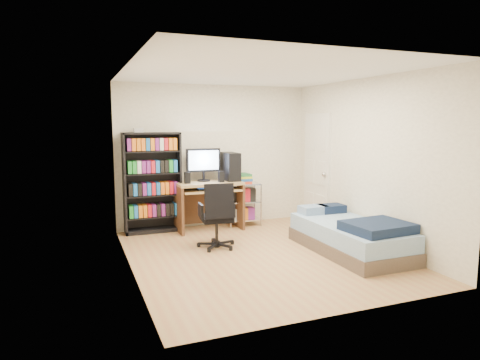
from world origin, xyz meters
name	(u,v)px	position (x,y,z in m)	size (l,w,h in m)	color
room	(260,166)	(0.00, 0.00, 1.25)	(3.58, 4.08, 2.58)	tan
media_shelf	(152,181)	(-1.15, 1.84, 0.86)	(0.94, 0.31, 1.75)	black
computer_desk	(214,186)	(-0.11, 1.72, 0.75)	(1.11, 0.64, 1.40)	tan
office_chair	(217,227)	(-0.45, 0.54, 0.31)	(0.64, 0.64, 0.98)	black
wire_cart	(243,191)	(0.45, 1.75, 0.61)	(0.62, 0.48, 0.94)	silver
bed	(351,236)	(1.26, -0.35, 0.24)	(0.95, 1.90, 0.54)	brown
door	(317,169)	(1.72, 1.35, 1.00)	(0.12, 0.80, 2.00)	silver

